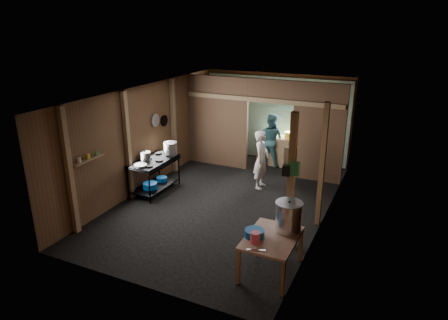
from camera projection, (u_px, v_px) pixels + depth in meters
The scene contains 41 objects.
floor at pixel (228, 201), 9.51m from camera, with size 4.50×7.00×0.00m, color black.
ceiling at pixel (228, 92), 8.64m from camera, with size 4.50×7.00×0.00m, color #34322E.
wall_back at pixel (276, 117), 12.06m from camera, with size 4.50×0.00×2.60m, color brown.
wall_front at pixel (132, 213), 6.08m from camera, with size 4.50×0.00×2.60m, color brown.
wall_left at pixel (146, 137), 9.97m from camera, with size 0.00×7.00×2.60m, color brown.
wall_right at pixel (328, 163), 8.18m from camera, with size 0.00×7.00×2.60m, color brown.
partition_left at pixel (218, 122), 11.48m from camera, with size 1.85×0.10×2.60m, color brown.
partition_right at pixel (318, 133), 10.32m from camera, with size 1.35×0.10×2.60m, color brown.
partition_header at pixel (271, 91), 10.52m from camera, with size 1.30×0.10×0.60m, color brown.
turquoise_panel at pixel (275, 119), 12.03m from camera, with size 4.40×0.06×2.50m, color #80B3AD.
back_counter at pixel (278, 151), 11.77m from camera, with size 1.20×0.50×0.85m, color #9F7B57.
wall_clock at pixel (284, 98), 11.68m from camera, with size 0.20×0.20×0.03m, color beige.
post_left_a at pixel (69, 172), 7.72m from camera, with size 0.10×0.12×2.60m, color #9F7B57.
post_left_b at pixel (128, 146), 9.26m from camera, with size 0.10×0.12×2.60m, color #9F7B57.
post_left_c at pixel (174, 126), 10.97m from camera, with size 0.10×0.12×2.60m, color #9F7B57.
post_right at pixel (322, 166), 8.03m from camera, with size 0.10×0.12×2.60m, color #9F7B57.
post_free at pixel (291, 182), 7.23m from camera, with size 0.12×0.12×2.60m, color #9F7B57.
cross_beam at pixel (261, 100), 10.66m from camera, with size 4.40×0.12×0.12m, color #9F7B57.
pan_lid_big at pixel (155, 120), 10.18m from camera, with size 0.34×0.34×0.03m, color gray.
pan_lid_small at pixel (164, 121), 10.55m from camera, with size 0.30×0.30×0.03m, color black.
wall_shelf at pixel (88, 159), 8.10m from camera, with size 0.14×0.80×0.03m, color #9F7B57.
jar_white at pixel (79, 160), 7.87m from camera, with size 0.07×0.07×0.10m, color beige.
jar_yellow at pixel (88, 156), 8.08m from camera, with size 0.08×0.08×0.10m, color yellow.
jar_green at pixel (96, 153), 8.27m from camera, with size 0.06×0.06×0.10m, color #1F6B38.
bag_white at pixel (291, 156), 7.15m from camera, with size 0.22×0.15×0.32m, color beige.
bag_green at pixel (295, 169), 7.05m from camera, with size 0.16×0.12×0.24m, color #1F6B38.
bag_black at pixel (287, 170), 7.10m from camera, with size 0.14×0.10×0.20m, color black.
gas_range at pixel (155, 176), 9.91m from camera, with size 0.73×1.42×0.84m, color black, non-canonical shape.
prep_table at pixel (271, 254), 6.75m from camera, with size 0.83×1.14×0.67m, color tan, non-canonical shape.
stove_pot_large at pixel (170, 149), 10.09m from camera, with size 0.34×0.34×0.35m, color silver, non-canonical shape.
stove_pot_med at pixel (145, 156), 9.73m from camera, with size 0.26×0.26×0.22m, color silver, non-canonical shape.
frying_pan at pixel (141, 166), 9.31m from camera, with size 0.30×0.52×0.07m, color gray, non-canonical shape.
blue_tub_front at pixel (150, 186), 9.79m from camera, with size 0.35×0.35×0.14m, color #0A4EA0.
blue_tub_back at pixel (162, 179), 10.23m from camera, with size 0.27×0.27×0.11m, color #0A4EA0.
stock_pot at pixel (289, 217), 6.77m from camera, with size 0.47×0.47×0.54m, color silver, non-canonical shape.
wash_basin at pixel (254, 233), 6.63m from camera, with size 0.33×0.33×0.12m, color #0A4EA0.
pink_bucket at pixel (255, 237), 6.44m from camera, with size 0.15×0.15×0.18m, color #EE4C68.
knife at pixel (256, 250), 6.26m from camera, with size 0.30×0.04×0.01m, color silver.
yellow_tub at pixel (290, 135), 11.46m from camera, with size 0.33×0.33×0.19m, color yellow.
cook at pixel (261, 160), 10.04m from camera, with size 0.55×0.36×1.50m, color silver.
worker_back at pixel (271, 140), 11.63m from camera, with size 0.75×0.58×1.54m, color #31646F.
Camera 1 is at (3.58, -7.86, 4.10)m, focal length 32.08 mm.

